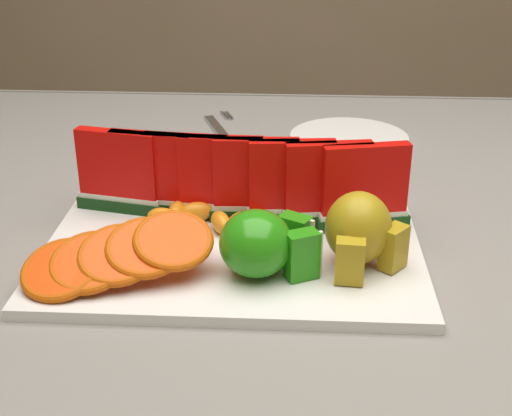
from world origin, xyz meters
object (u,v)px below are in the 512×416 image
object	(u,v)px
apple_cluster	(263,244)
fork	(222,131)
side_plate	(349,139)
pear_cluster	(360,231)
platter	(234,244)

from	to	relation	value
apple_cluster	fork	distance (m)	0.46
apple_cluster	side_plate	size ratio (longest dim) A/B	0.44
pear_cluster	platter	bearing A→B (deg)	160.28
side_plate	fork	distance (m)	0.20
platter	apple_cluster	distance (m)	0.09
pear_cluster	fork	xyz separation A→B (m)	(-0.18, 0.43, -0.05)
apple_cluster	pear_cluster	size ratio (longest dim) A/B	1.10
apple_cluster	side_plate	world-z (taller)	apple_cluster
apple_cluster	side_plate	distance (m)	0.43
fork	pear_cluster	bearing A→B (deg)	-67.02
pear_cluster	apple_cluster	bearing A→B (deg)	-166.84
apple_cluster	side_plate	bearing A→B (deg)	75.03
fork	platter	bearing A→B (deg)	-82.43
platter	fork	size ratio (longest dim) A/B	2.09
platter	apple_cluster	bearing A→B (deg)	-63.07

